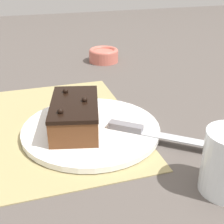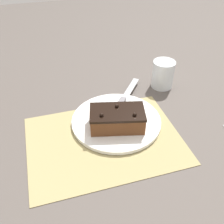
{
  "view_description": "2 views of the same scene",
  "coord_description": "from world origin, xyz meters",
  "views": [
    {
      "loc": [
        -0.62,
        0.06,
        0.34
      ],
      "look_at": [
        -0.09,
        -0.1,
        0.06
      ],
      "focal_mm": 50.0,
      "sensor_mm": 36.0,
      "label": 1
    },
    {
      "loc": [
        0.14,
        0.55,
        0.57
      ],
      "look_at": [
        -0.05,
        -0.09,
        0.03
      ],
      "focal_mm": 42.0,
      "sensor_mm": 36.0,
      "label": 2
    }
  ],
  "objects": [
    {
      "name": "ground_plane",
      "position": [
        0.0,
        0.0,
        0.0
      ],
      "size": [
        3.0,
        3.0,
        0.0
      ],
      "primitive_type": "plane",
      "color": "#544C47"
    },
    {
      "name": "serving_knife",
      "position": [
        -0.12,
        -0.16,
        0.02
      ],
      "size": [
        0.15,
        0.19,
        0.01
      ],
      "rotation": [
        0.0,
        0.0,
        2.47
      ],
      "color": "slate",
      "rests_on": "cake_plate"
    },
    {
      "name": "drinking_glass",
      "position": [
        -0.3,
        -0.23,
        0.05
      ],
      "size": [
        0.08,
        0.08,
        0.11
      ],
      "color": "white",
      "rests_on": "ground_plane"
    },
    {
      "name": "cake_plate",
      "position": [
        -0.06,
        -0.07,
        0.01
      ],
      "size": [
        0.29,
        0.29,
        0.01
      ],
      "color": "white",
      "rests_on": "placemat_woven"
    },
    {
      "name": "chocolate_cake",
      "position": [
        -0.05,
        -0.03,
        0.05
      ],
      "size": [
        0.18,
        0.13,
        0.07
      ],
      "rotation": [
        0.0,
        0.0,
        -0.24
      ],
      "color": "brown",
      "rests_on": "cake_plate"
    },
    {
      "name": "placemat_woven",
      "position": [
        0.0,
        0.0,
        0.0
      ],
      "size": [
        0.46,
        0.34,
        0.0
      ],
      "primitive_type": "cube",
      "color": "tan",
      "rests_on": "ground_plane"
    }
  ]
}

